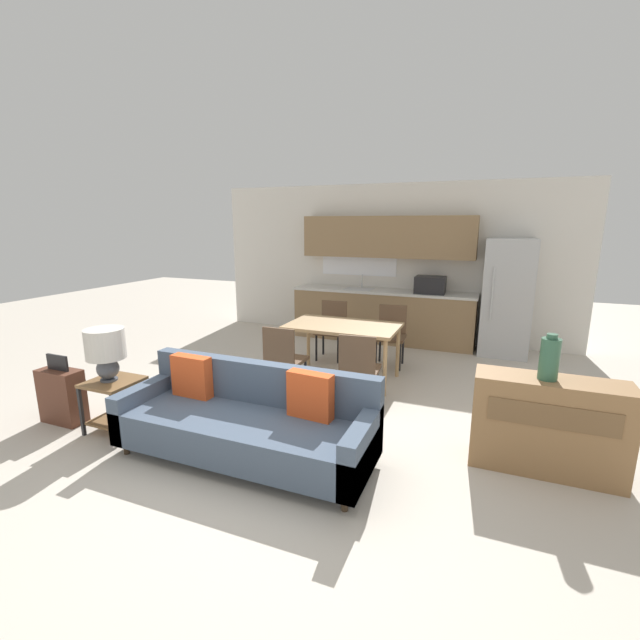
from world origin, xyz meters
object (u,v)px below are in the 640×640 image
Objects in this scene: dining_chair_far_left at (332,327)px; suitcase at (62,395)px; vase at (549,358)px; couch at (248,421)px; dining_chair_far_right at (391,332)px; dining_table at (343,330)px; table_lamp at (106,349)px; dining_chair_near_right at (359,367)px; refrigerator at (507,298)px; side_table at (114,397)px; credenza at (547,425)px; dining_chair_near_left at (284,357)px.

dining_chair_far_left is 3.61m from suitcase.
dining_chair_far_left is at bearing 140.25° from vase.
couch is 3.01m from dining_chair_far_right.
dining_table is 1.96× the size of suitcase.
table_lamp is 1.39× the size of vase.
dining_chair_far_right is at bearing 128.43° from vase.
dining_chair_near_right is 3.13m from suitcase.
side_table is at bearing -130.33° from refrigerator.
credenza is at bearing -85.10° from refrigerator.
credenza is 1.35× the size of dining_chair_near_left.
refrigerator is 2.48× the size of suitcase.
couch is 1.47m from dining_chair_near_right.
dining_chair_near_left reaches higher than credenza.
dining_chair_near_right is 1.00× the size of dining_chair_near_left.
side_table is at bearing -126.30° from dining_table.
table_lamp reaches higher than dining_table.
suitcase reaches higher than side_table.
refrigerator is 3.76m from dining_chair_near_left.
table_lamp is at bearing -130.51° from refrigerator.
credenza is at bearing 11.04° from suitcase.
dining_table is at bearing -134.22° from refrigerator.
side_table is 1.00× the size of table_lamp.
couch is at bearing 3.40° from side_table.
table_lamp is 3.72m from dining_chair_far_right.
refrigerator is at bearing 94.90° from credenza.
credenza is at bearing 168.09° from dining_chair_near_left.
couch is 6.05× the size of vase.
credenza is 4.64m from suitcase.
side_table is 0.66m from suitcase.
suitcase is at bearing -175.72° from couch.
refrigerator is 2.84m from dining_table.
table_lamp reaches higher than dining_chair_far_left.
side_table is 0.72× the size of suitcase.
dining_chair_far_right is at bearing 129.31° from credenza.
dining_chair_far_right is (0.91, 1.63, 0.00)m from dining_chair_near_left.
dining_chair_near_left is at bearing 50.24° from side_table.
dining_chair_near_left is (-2.68, 0.60, -0.49)m from vase.
vase is 0.43× the size of dining_chair_near_left.
refrigerator is 5.59m from table_lamp.
credenza is at bearing -42.98° from dining_chair_far_left.
dining_chair_near_left is (-2.73, 0.59, 0.08)m from credenza.
dining_chair_near_left is (-0.46, -0.81, -0.19)m from dining_table.
refrigerator is at bearing -124.08° from dining_chair_near_right.
dining_chair_far_left is at bearing 175.66° from dining_chair_far_right.
dining_chair_far_right is (2.08, 3.04, 0.13)m from side_table.
side_table is (-1.48, -0.09, 0.03)m from couch.
vase reaches higher than dining_table.
refrigerator is at bearing 49.49° from table_lamp.
side_table is 2.53m from dining_chair_near_right.
table_lamp reaches higher than dining_chair_far_right.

